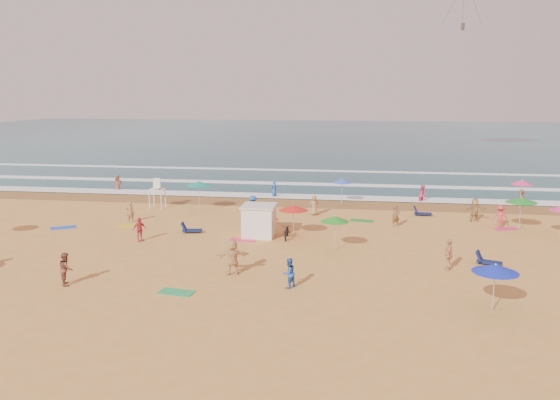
# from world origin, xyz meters

# --- Properties ---
(ground) EXTENTS (220.00, 220.00, 0.00)m
(ground) POSITION_xyz_m (0.00, 0.00, 0.00)
(ground) COLOR gold
(ground) RESTS_ON ground
(ocean) EXTENTS (220.00, 140.00, 0.18)m
(ocean) POSITION_xyz_m (0.00, 84.00, 0.00)
(ocean) COLOR #0C4756
(ocean) RESTS_ON ground
(wet_sand) EXTENTS (220.00, 220.00, 0.00)m
(wet_sand) POSITION_xyz_m (0.00, 12.50, 0.01)
(wet_sand) COLOR olive
(wet_sand) RESTS_ON ground
(surf_foam) EXTENTS (200.00, 18.70, 0.05)m
(surf_foam) POSITION_xyz_m (0.00, 21.32, 0.10)
(surf_foam) COLOR white
(surf_foam) RESTS_ON ground
(cabana) EXTENTS (2.00, 2.00, 2.00)m
(cabana) POSITION_xyz_m (-1.40, 0.98, 1.00)
(cabana) COLOR white
(cabana) RESTS_ON ground
(cabana_roof) EXTENTS (2.20, 2.20, 0.12)m
(cabana_roof) POSITION_xyz_m (-1.40, 0.98, 2.06)
(cabana_roof) COLOR silver
(cabana_roof) RESTS_ON cabana
(bicycle) EXTENTS (0.72, 1.92, 1.00)m
(bicycle) POSITION_xyz_m (0.50, 0.68, 0.50)
(bicycle) COLOR black
(bicycle) RESTS_ON ground
(lifeguard_stand) EXTENTS (1.20, 1.20, 2.10)m
(lifeguard_stand) POSITION_xyz_m (-11.38, 8.68, 1.05)
(lifeguard_stand) COLOR white
(lifeguard_stand) RESTS_ON ground
(beach_umbrellas) EXTENTS (57.32, 30.59, 0.82)m
(beach_umbrellas) POSITION_xyz_m (0.54, 0.63, 2.08)
(beach_umbrellas) COLOR #EF357A
(beach_umbrellas) RESTS_ON ground
(loungers) EXTENTS (47.27, 19.73, 0.34)m
(loungers) POSITION_xyz_m (5.87, -2.18, 0.17)
(loungers) COLOR #0F204D
(loungers) RESTS_ON ground
(towels) EXTENTS (44.89, 19.19, 0.03)m
(towels) POSITION_xyz_m (-0.65, -1.77, 0.01)
(towels) COLOR red
(towels) RESTS_ON ground
(beachgoers) EXTENTS (38.11, 26.49, 2.14)m
(beachgoers) POSITION_xyz_m (1.69, 3.39, 0.80)
(beachgoers) COLOR brown
(beachgoers) RESTS_ON ground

